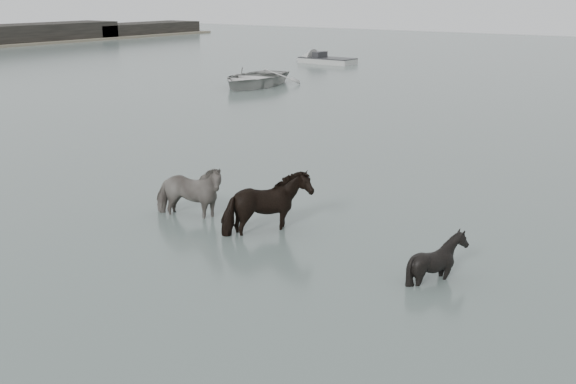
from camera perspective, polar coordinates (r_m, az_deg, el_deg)
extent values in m
plane|color=#4D5B56|center=(13.68, -3.27, -4.74)|extent=(140.00, 140.00, 0.00)
imported|color=black|center=(15.60, -7.90, 0.54)|extent=(1.88, 1.26, 1.46)
imported|color=black|center=(14.42, -1.58, -0.44)|extent=(1.42, 1.62, 1.53)
imported|color=black|center=(12.47, 11.79, -4.31)|extent=(1.32, 1.26, 1.15)
imported|color=#B6B5B1|center=(37.08, -2.72, 9.16)|extent=(4.47, 5.68, 1.07)
cube|color=black|center=(80.04, -11.66, 12.56)|extent=(4.50, 14.00, 1.10)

